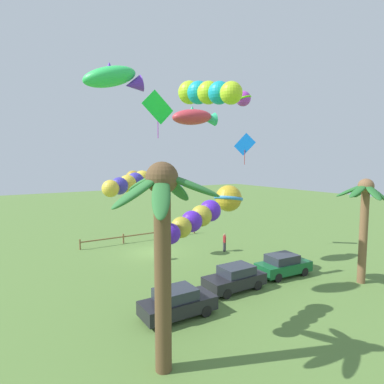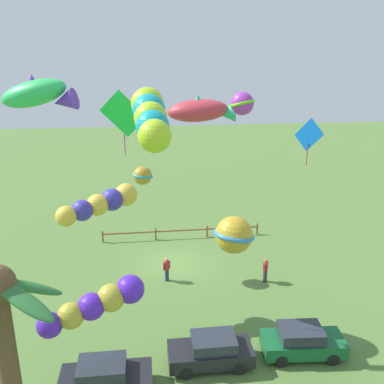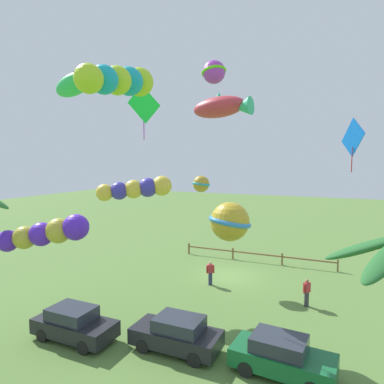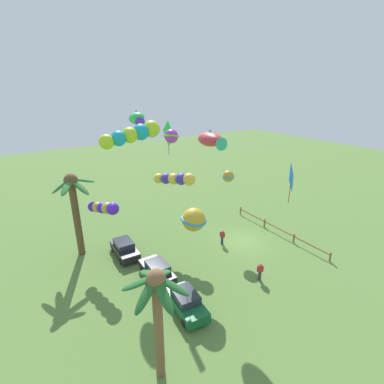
{
  "view_description": "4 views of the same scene",
  "coord_description": "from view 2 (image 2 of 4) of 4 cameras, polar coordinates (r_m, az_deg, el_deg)",
  "views": [
    {
      "loc": [
        11.73,
        24.97,
        8.01
      ],
      "look_at": [
        0.87,
        7.81,
        6.01
      ],
      "focal_mm": 29.99,
      "sensor_mm": 36.0,
      "label": 1
    },
    {
      "loc": [
        2.12,
        26.16,
        13.79
      ],
      "look_at": [
        -0.37,
        6.77,
        7.43
      ],
      "focal_mm": 39.48,
      "sensor_mm": 36.0,
      "label": 2
    },
    {
      "loc": [
        -7.18,
        22.79,
        8.22
      ],
      "look_at": [
        0.06,
        6.52,
        6.61
      ],
      "focal_mm": 31.85,
      "sensor_mm": 36.0,
      "label": 3
    },
    {
      "loc": [
        -19.15,
        18.29,
        15.04
      ],
      "look_at": [
        -0.15,
        6.28,
        6.71
      ],
      "focal_mm": 26.67,
      "sensor_mm": 36.0,
      "label": 4
    }
  ],
  "objects": [
    {
      "name": "palm_tree_1",
      "position": [
        14.8,
        -24.08,
        -17.21
      ],
      "size": [
        4.07,
        4.0,
        7.98
      ],
      "color": "brown",
      "rests_on": "ground"
    },
    {
      "name": "kite_ball_3",
      "position": [
        17.61,
        6.8,
        11.78
      ],
      "size": [
        1.47,
        1.47,
        0.95
      ],
      "color": "purple"
    },
    {
      "name": "kite_fish_5",
      "position": [
        18.34,
        -20.08,
        12.32
      ],
      "size": [
        3.4,
        1.97,
        1.64
      ],
      "color": "#2FCF59"
    },
    {
      "name": "parked_car_1",
      "position": [
        19.9,
        -11.64,
        -23.34
      ],
      "size": [
        3.92,
        1.79,
        1.51
      ],
      "color": "black",
      "rests_on": "ground"
    },
    {
      "name": "spectator_0",
      "position": [
        27.33,
        -3.43,
        -10.35
      ],
      "size": [
        0.48,
        0.4,
        1.59
      ],
      "color": "#2D3351",
      "rests_on": "ground"
    },
    {
      "name": "kite_tube_1",
      "position": [
        16.01,
        -12.79,
        -14.57
      ],
      "size": [
        3.75,
        1.96,
        1.61
      ],
      "color": "#4F20CC"
    },
    {
      "name": "ground_plane",
      "position": [
        29.64,
        -2.4,
        -9.71
      ],
      "size": [
        120.0,
        120.0,
        0.0
      ],
      "primitive_type": "plane",
      "color": "#567A38"
    },
    {
      "name": "kite_ball_9",
      "position": [
        20.93,
        5.68,
        -5.77
      ],
      "size": [
        2.81,
        2.81,
        1.86
      ],
      "color": "gold"
    },
    {
      "name": "kite_fish_4",
      "position": [
        21.47,
        1.34,
        10.94
      ],
      "size": [
        3.59,
        1.94,
        1.47
      ],
      "color": "#C83440"
    },
    {
      "name": "spectator_1",
      "position": [
        27.56,
        9.89,
        -10.35
      ],
      "size": [
        0.4,
        0.48,
        1.59
      ],
      "color": "#38383D",
      "rests_on": "ground"
    },
    {
      "name": "kite_diamond_2",
      "position": [
        25.26,
        15.49,
        7.37
      ],
      "size": [
        1.07,
        1.73,
        2.78
      ],
      "color": "blue"
    },
    {
      "name": "rail_fence",
      "position": [
        33.31,
        -1.42,
        -5.29
      ],
      "size": [
        12.34,
        0.12,
        0.95
      ],
      "color": "brown",
      "rests_on": "ground"
    },
    {
      "name": "kite_ball_7",
      "position": [
        26.49,
        -6.69,
        2.22
      ],
      "size": [
        1.74,
        1.74,
        1.17
      ],
      "color": "#B28E2A"
    },
    {
      "name": "kite_diamond_0",
      "position": [
        19.48,
        -9.26,
        10.28
      ],
      "size": [
        2.11,
        0.21,
        2.95
      ],
      "color": "#1CE83C"
    },
    {
      "name": "parked_car_2",
      "position": [
        22.03,
        14.66,
        -18.93
      ],
      "size": [
        4.02,
        2.0,
        1.51
      ],
      "color": "#145B2D",
      "rests_on": "ground"
    },
    {
      "name": "kite_tube_6",
      "position": [
        15.85,
        -5.67,
        10.16
      ],
      "size": [
        1.33,
        4.86,
        1.86
      ],
      "color": "#B1DE23"
    },
    {
      "name": "parked_car_0",
      "position": [
        20.87,
        2.58,
        -20.65
      ],
      "size": [
        3.91,
        1.76,
        1.51
      ],
      "color": "black",
      "rests_on": "ground"
    },
    {
      "name": "kite_tube_8",
      "position": [
        21.99,
        -12.16,
        -1.54
      ],
      "size": [
        3.97,
        2.98,
        1.49
      ],
      "color": "yellow"
    }
  ]
}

